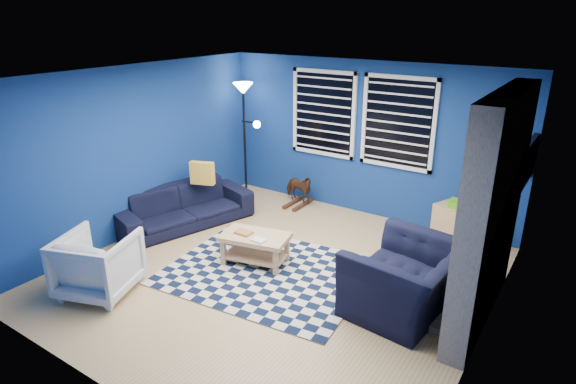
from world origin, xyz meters
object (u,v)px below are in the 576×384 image
(cabinet, at_px, (458,224))
(floor_lamp, at_px, (244,104))
(rocking_horse, at_px, (298,188))
(tv, at_px, (527,164))
(coffee_table, at_px, (255,243))
(armchair_big, at_px, (405,279))
(sofa, at_px, (183,206))
(armchair_bent, at_px, (98,264))

(cabinet, relative_size, floor_lamp, 0.37)
(floor_lamp, bearing_deg, rocking_horse, 4.92)
(tv, distance_m, cabinet, 1.38)
(tv, distance_m, coffee_table, 3.61)
(armchair_big, xyz_separation_m, cabinet, (0.03, 2.12, -0.12))
(sofa, bearing_deg, floor_lamp, 17.14)
(tv, distance_m, floor_lamp, 4.55)
(armchair_big, relative_size, rocking_horse, 2.07)
(tv, relative_size, coffee_table, 1.02)
(armchair_bent, relative_size, cabinet, 1.09)
(armchair_big, bearing_deg, sofa, -89.16)
(armchair_big, height_order, coffee_table, armchair_big)
(armchair_bent, xyz_separation_m, cabinet, (3.21, 3.75, -0.10))
(sofa, height_order, floor_lamp, floor_lamp)
(sofa, relative_size, cabinet, 2.80)
(armchair_big, xyz_separation_m, coffee_table, (-2.05, -0.06, -0.09))
(sofa, xyz_separation_m, rocking_horse, (1.07, 1.69, 0.01))
(tv, bearing_deg, sofa, -161.25)
(tv, relative_size, armchair_big, 0.81)
(rocking_horse, relative_size, coffee_table, 0.61)
(coffee_table, relative_size, cabinet, 1.28)
(coffee_table, bearing_deg, armchair_bent, -125.61)
(rocking_horse, xyz_separation_m, cabinet, (2.71, 0.10, -0.04))
(armchair_bent, bearing_deg, sofa, -93.50)
(coffee_table, bearing_deg, armchair_big, 1.61)
(tv, bearing_deg, coffee_table, -145.97)
(armchair_bent, relative_size, rocking_horse, 1.39)
(armchair_big, xyz_separation_m, floor_lamp, (-3.74, 1.93, 1.27))
(sofa, distance_m, armchair_big, 3.76)
(armchair_big, height_order, armchair_bent, armchair_big)
(armchair_big, distance_m, armchair_bent, 3.58)
(armchair_big, bearing_deg, coffee_table, -82.64)
(armchair_big, relative_size, armchair_bent, 1.49)
(sofa, relative_size, armchair_bent, 2.57)
(armchair_big, relative_size, cabinet, 1.62)
(coffee_table, xyz_separation_m, floor_lamp, (-1.69, 1.98, 1.37))
(rocking_horse, height_order, floor_lamp, floor_lamp)
(tv, relative_size, floor_lamp, 0.49)
(rocking_horse, height_order, coffee_table, rocking_horse)
(armchair_bent, bearing_deg, tv, -158.31)
(tv, distance_m, armchair_bent, 5.40)
(tv, distance_m, rocking_horse, 3.64)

